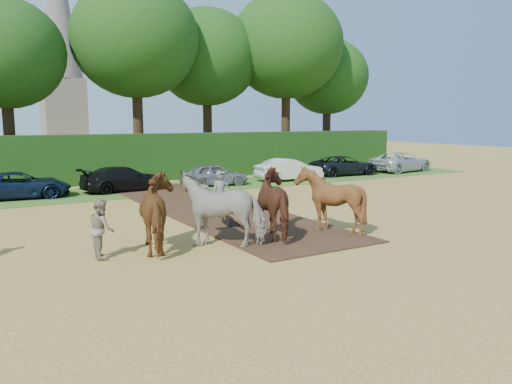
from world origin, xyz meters
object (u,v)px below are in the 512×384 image
(plough_team, at_px, (251,205))
(church, at_px, (60,40))
(spectator_near, at_px, (102,229))
(parked_cars, at_px, (211,174))

(plough_team, xyz_separation_m, church, (3.82, 53.90, 12.60))
(spectator_near, bearing_deg, parked_cars, -34.77)
(parked_cars, bearing_deg, spectator_near, -126.91)
(spectator_near, height_order, parked_cars, spectator_near)
(church, bearing_deg, parked_cars, -88.65)
(spectator_near, distance_m, parked_cars, 15.81)
(plough_team, xyz_separation_m, parked_cars, (4.79, 12.96, -0.44))
(spectator_near, xyz_separation_m, plough_team, (4.70, -0.33, 0.30))
(church, bearing_deg, plough_team, -94.06)
(plough_team, relative_size, church, 0.29)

